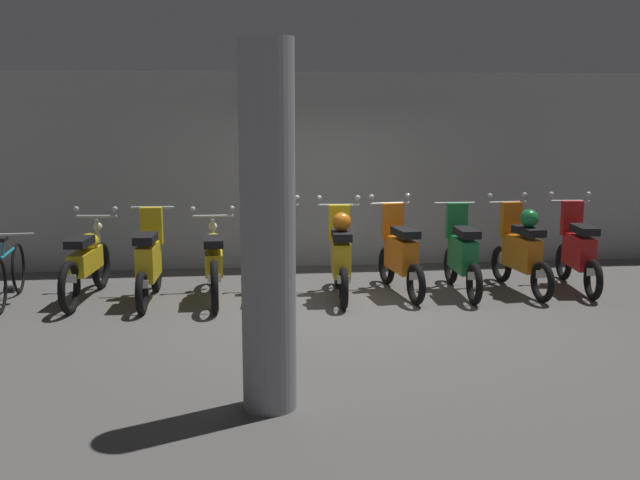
{
  "coord_description": "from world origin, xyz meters",
  "views": [
    {
      "loc": [
        -1.3,
        -8.86,
        2.45
      ],
      "look_at": [
        -0.26,
        0.69,
        0.75
      ],
      "focal_mm": 42.1,
      "sensor_mm": 36.0,
      "label": 1
    }
  ],
  "objects_px": {
    "motorbike_slot_7": "(521,250)",
    "support_pillar": "(268,230)",
    "motorbike_slot_8": "(578,251)",
    "motorbike_slot_2": "(214,262)",
    "motorbike_slot_0": "(86,262)",
    "motorbike_slot_4": "(341,254)",
    "motorbike_slot_1": "(149,261)",
    "motorbike_slot_3": "(277,257)",
    "motorbike_slot_6": "(462,254)",
    "bicycle": "(9,275)",
    "motorbike_slot_5": "(400,254)"
  },
  "relations": [
    {
      "from": "motorbike_slot_5",
      "to": "motorbike_slot_7",
      "type": "bearing_deg",
      "value": -2.59
    },
    {
      "from": "motorbike_slot_5",
      "to": "motorbike_slot_8",
      "type": "distance_m",
      "value": 2.46
    },
    {
      "from": "motorbike_slot_3",
      "to": "bicycle",
      "type": "height_order",
      "value": "motorbike_slot_3"
    },
    {
      "from": "motorbike_slot_3",
      "to": "motorbike_slot_6",
      "type": "distance_m",
      "value": 2.45
    },
    {
      "from": "motorbike_slot_4",
      "to": "motorbike_slot_5",
      "type": "relative_size",
      "value": 1.0
    },
    {
      "from": "motorbike_slot_8",
      "to": "support_pillar",
      "type": "distance_m",
      "value": 5.77
    },
    {
      "from": "motorbike_slot_1",
      "to": "motorbike_slot_6",
      "type": "xyz_separation_m",
      "value": [
        4.09,
        0.01,
        0.0
      ]
    },
    {
      "from": "motorbike_slot_7",
      "to": "bicycle",
      "type": "distance_m",
      "value": 6.67
    },
    {
      "from": "motorbike_slot_5",
      "to": "motorbike_slot_0",
      "type": "bearing_deg",
      "value": 178.62
    },
    {
      "from": "motorbike_slot_2",
      "to": "motorbike_slot_5",
      "type": "height_order",
      "value": "motorbike_slot_5"
    },
    {
      "from": "motorbike_slot_2",
      "to": "motorbike_slot_3",
      "type": "height_order",
      "value": "motorbike_slot_3"
    },
    {
      "from": "motorbike_slot_2",
      "to": "motorbike_slot_0",
      "type": "bearing_deg",
      "value": 174.54
    },
    {
      "from": "motorbike_slot_8",
      "to": "motorbike_slot_0",
      "type": "bearing_deg",
      "value": 178.97
    },
    {
      "from": "motorbike_slot_0",
      "to": "support_pillar",
      "type": "distance_m",
      "value": 4.49
    },
    {
      "from": "motorbike_slot_1",
      "to": "motorbike_slot_8",
      "type": "height_order",
      "value": "motorbike_slot_8"
    },
    {
      "from": "bicycle",
      "to": "support_pillar",
      "type": "relative_size",
      "value": 0.58
    },
    {
      "from": "bicycle",
      "to": "motorbike_slot_7",
      "type": "bearing_deg",
      "value": -0.91
    },
    {
      "from": "bicycle",
      "to": "support_pillar",
      "type": "distance_m",
      "value": 5.0
    },
    {
      "from": "motorbike_slot_7",
      "to": "motorbike_slot_2",
      "type": "bearing_deg",
      "value": 179.77
    },
    {
      "from": "motorbike_slot_4",
      "to": "motorbike_slot_8",
      "type": "xyz_separation_m",
      "value": [
        3.27,
        0.1,
        -0.04
      ]
    },
    {
      "from": "motorbike_slot_3",
      "to": "motorbike_slot_4",
      "type": "relative_size",
      "value": 1.0
    },
    {
      "from": "motorbike_slot_2",
      "to": "motorbike_slot_4",
      "type": "xyz_separation_m",
      "value": [
        1.64,
        -0.06,
        0.08
      ]
    },
    {
      "from": "motorbike_slot_3",
      "to": "support_pillar",
      "type": "bearing_deg",
      "value": -94.02
    },
    {
      "from": "motorbike_slot_7",
      "to": "support_pillar",
      "type": "xyz_separation_m",
      "value": [
        -3.52,
        -3.62,
        0.92
      ]
    },
    {
      "from": "motorbike_slot_6",
      "to": "motorbike_slot_7",
      "type": "height_order",
      "value": "motorbike_slot_7"
    },
    {
      "from": "support_pillar",
      "to": "motorbike_slot_2",
      "type": "bearing_deg",
      "value": 98.79
    },
    {
      "from": "motorbike_slot_4",
      "to": "support_pillar",
      "type": "distance_m",
      "value": 3.85
    },
    {
      "from": "motorbike_slot_6",
      "to": "motorbike_slot_7",
      "type": "relative_size",
      "value": 1.0
    },
    {
      "from": "motorbike_slot_2",
      "to": "motorbike_slot_6",
      "type": "relative_size",
      "value": 1.16
    },
    {
      "from": "motorbike_slot_5",
      "to": "motorbike_slot_6",
      "type": "bearing_deg",
      "value": -5.29
    },
    {
      "from": "motorbike_slot_2",
      "to": "motorbike_slot_5",
      "type": "relative_size",
      "value": 1.16
    },
    {
      "from": "motorbike_slot_0",
      "to": "bicycle",
      "type": "distance_m",
      "value": 0.96
    },
    {
      "from": "motorbike_slot_1",
      "to": "support_pillar",
      "type": "distance_m",
      "value": 3.98
    },
    {
      "from": "motorbike_slot_1",
      "to": "motorbike_slot_6",
      "type": "bearing_deg",
      "value": 0.11
    },
    {
      "from": "motorbike_slot_2",
      "to": "motorbike_slot_8",
      "type": "relative_size",
      "value": 1.16
    },
    {
      "from": "motorbike_slot_2",
      "to": "motorbike_slot_5",
      "type": "bearing_deg",
      "value": 1.35
    },
    {
      "from": "motorbike_slot_6",
      "to": "motorbike_slot_8",
      "type": "distance_m",
      "value": 1.64
    },
    {
      "from": "bicycle",
      "to": "motorbike_slot_1",
      "type": "bearing_deg",
      "value": -3.75
    },
    {
      "from": "motorbike_slot_3",
      "to": "motorbike_slot_7",
      "type": "height_order",
      "value": "same"
    },
    {
      "from": "motorbike_slot_6",
      "to": "motorbike_slot_4",
      "type": "bearing_deg",
      "value": -178.5
    },
    {
      "from": "motorbike_slot_4",
      "to": "support_pillar",
      "type": "xyz_separation_m",
      "value": [
        -1.08,
        -3.57,
        0.92
      ]
    },
    {
      "from": "motorbike_slot_4",
      "to": "support_pillar",
      "type": "relative_size",
      "value": 0.56
    },
    {
      "from": "motorbike_slot_5",
      "to": "support_pillar",
      "type": "bearing_deg",
      "value": -117.05
    },
    {
      "from": "motorbike_slot_4",
      "to": "motorbike_slot_8",
      "type": "bearing_deg",
      "value": 1.74
    },
    {
      "from": "motorbike_slot_5",
      "to": "motorbike_slot_7",
      "type": "xyz_separation_m",
      "value": [
        1.64,
        -0.07,
        0.04
      ]
    },
    {
      "from": "motorbike_slot_1",
      "to": "motorbike_slot_7",
      "type": "distance_m",
      "value": 4.9
    },
    {
      "from": "motorbike_slot_3",
      "to": "motorbike_slot_4",
      "type": "height_order",
      "value": "same"
    },
    {
      "from": "support_pillar",
      "to": "motorbike_slot_7",
      "type": "bearing_deg",
      "value": 45.77
    },
    {
      "from": "motorbike_slot_8",
      "to": "support_pillar",
      "type": "relative_size",
      "value": 0.56
    },
    {
      "from": "motorbike_slot_6",
      "to": "support_pillar",
      "type": "xyz_separation_m",
      "value": [
        -2.71,
        -3.62,
        0.97
      ]
    }
  ]
}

